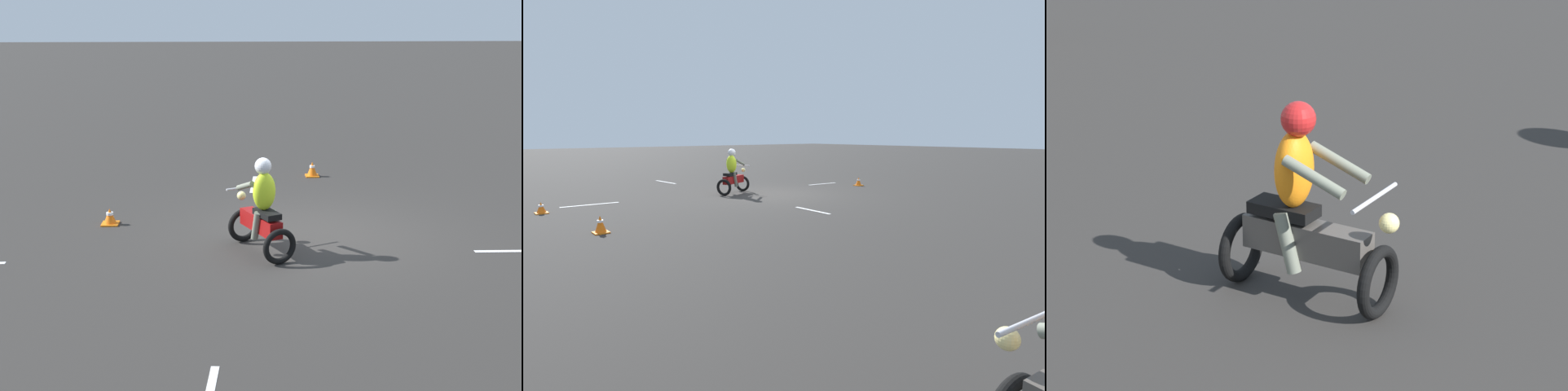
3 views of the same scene
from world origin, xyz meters
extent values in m
plane|color=#2D2B28|center=(0.00, 0.00, 0.00)|extent=(120.00, 120.00, 0.00)
torus|color=black|center=(0.38, -1.34, 0.30)|extent=(0.35, 0.58, 0.60)
torus|color=black|center=(1.55, -0.79, 0.30)|extent=(0.35, 0.58, 0.60)
cube|color=maroon|center=(0.97, -1.06, 0.52)|extent=(1.10, 0.69, 0.28)
cube|color=black|center=(1.17, -0.97, 0.74)|extent=(0.62, 0.47, 0.10)
cylinder|color=silver|center=(0.43, -1.32, 1.00)|extent=(0.33, 0.65, 0.04)
sphere|color=#F2E08C|center=(0.31, -1.38, 0.82)|extent=(0.21, 0.21, 0.16)
ellipsoid|color=#CCEA26|center=(1.08, -1.01, 1.10)|extent=(0.42, 0.48, 0.64)
cylinder|color=slate|center=(0.72, -0.96, 1.15)|extent=(0.53, 0.32, 0.27)
cylinder|color=slate|center=(0.89, -1.32, 1.15)|extent=(0.53, 0.32, 0.27)
cylinder|color=slate|center=(1.00, -0.90, 0.52)|extent=(0.27, 0.21, 0.51)
cylinder|color=slate|center=(1.12, -1.15, 0.52)|extent=(0.27, 0.21, 0.51)
sphere|color=white|center=(1.04, -1.03, 1.52)|extent=(0.37, 0.37, 0.28)
cube|color=orange|center=(-0.71, -3.87, 0.01)|extent=(0.32, 0.32, 0.03)
cone|color=orange|center=(-0.71, -3.87, 0.17)|extent=(0.24, 0.24, 0.29)
cylinder|color=white|center=(-0.71, -3.87, 0.22)|extent=(0.13, 0.13, 0.05)
cube|color=orange|center=(-4.39, 0.41, 0.01)|extent=(0.32, 0.32, 0.03)
cone|color=orange|center=(-4.39, 0.41, 0.20)|extent=(0.24, 0.24, 0.33)
cylinder|color=white|center=(-4.39, 0.41, 0.25)|extent=(0.13, 0.13, 0.05)
cube|color=silver|center=(1.11, 3.29, 0.00)|extent=(0.12, 1.42, 0.01)
cube|color=silver|center=(-3.67, -1.03, 0.00)|extent=(1.53, 0.23, 0.01)
camera|label=1|loc=(12.61, -1.57, 4.19)|focal=50.00mm
camera|label=2|loc=(9.13, 11.58, 2.17)|focal=28.00mm
camera|label=3|loc=(-0.45, 8.42, 3.79)|focal=70.00mm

